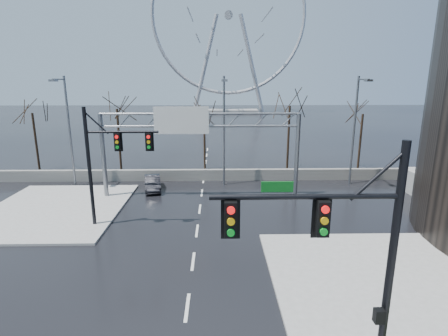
{
  "coord_description": "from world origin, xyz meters",
  "views": [
    {
      "loc": [
        1.31,
        -13.28,
        9.57
      ],
      "look_at": [
        1.8,
        8.98,
        4.0
      ],
      "focal_mm": 28.0,
      "sensor_mm": 36.0,
      "label": 1
    }
  ],
  "objects_px": {
    "sign_gantry": "(196,136)",
    "ferris_wheel": "(229,22)",
    "signal_mast_near": "(348,247)",
    "signal_mast_far": "(106,156)",
    "car": "(153,183)"
  },
  "relations": [
    {
      "from": "sign_gantry",
      "to": "ferris_wheel",
      "type": "distance_m",
      "value": 82.91
    },
    {
      "from": "signal_mast_near",
      "to": "ferris_wheel",
      "type": "height_order",
      "value": "ferris_wheel"
    },
    {
      "from": "signal_mast_far",
      "to": "sign_gantry",
      "type": "distance_m",
      "value": 8.14
    },
    {
      "from": "signal_mast_far",
      "to": "car",
      "type": "xyz_separation_m",
      "value": [
        1.4,
        8.04,
        -4.19
      ]
    },
    {
      "from": "ferris_wheel",
      "to": "car",
      "type": "bearing_deg",
      "value": -96.92
    },
    {
      "from": "signal_mast_near",
      "to": "car",
      "type": "height_order",
      "value": "signal_mast_near"
    },
    {
      "from": "ferris_wheel",
      "to": "car",
      "type": "height_order",
      "value": "ferris_wheel"
    },
    {
      "from": "signal_mast_near",
      "to": "car",
      "type": "xyz_separation_m",
      "value": [
        -9.61,
        21.04,
        -4.23
      ]
    },
    {
      "from": "sign_gantry",
      "to": "ferris_wheel",
      "type": "xyz_separation_m",
      "value": [
        5.38,
        80.04,
        20.95
      ]
    },
    {
      "from": "sign_gantry",
      "to": "car",
      "type": "bearing_deg",
      "value": 153.52
    },
    {
      "from": "signal_mast_near",
      "to": "sign_gantry",
      "type": "relative_size",
      "value": 0.49
    },
    {
      "from": "signal_mast_near",
      "to": "signal_mast_far",
      "type": "height_order",
      "value": "same"
    },
    {
      "from": "sign_gantry",
      "to": "car",
      "type": "height_order",
      "value": "sign_gantry"
    },
    {
      "from": "ferris_wheel",
      "to": "car",
      "type": "distance_m",
      "value": 82.6
    },
    {
      "from": "signal_mast_near",
      "to": "car",
      "type": "distance_m",
      "value": 23.51
    }
  ]
}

